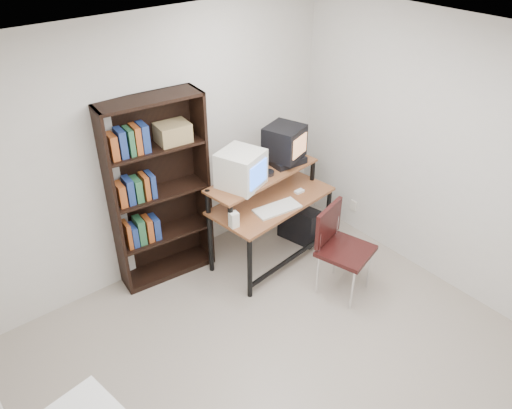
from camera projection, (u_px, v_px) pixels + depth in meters
floor at (294, 373)px, 4.19m from camera, size 4.00×4.00×0.01m
ceiling at (313, 66)px, 2.79m from camera, size 4.00×4.00×0.01m
back_wall at (159, 151)px, 4.79m from camera, size 4.00×0.01×2.60m
right_wall at (461, 165)px, 4.55m from camera, size 0.01×4.00×2.60m
computer_desk at (270, 202)px, 5.15m from camera, size 1.37×0.80×0.98m
crt_monitor at (241, 169)px, 4.79m from camera, size 0.49×0.49×0.37m
vcr at (287, 161)px, 5.25m from camera, size 0.38×0.28×0.08m
crt_tv at (285, 142)px, 5.15m from camera, size 0.45×0.45×0.34m
cd_spindle at (268, 173)px, 5.05m from camera, size 0.14×0.14×0.05m
keyboard at (277, 209)px, 4.96m from camera, size 0.49×0.27×0.03m
mousepad at (301, 193)px, 5.25m from camera, size 0.25×0.22×0.01m
mouse at (299, 192)px, 5.24m from camera, size 0.10×0.06×0.03m
desk_speaker at (234, 220)px, 4.67m from camera, size 0.09×0.08×0.17m
pc_tower at (299, 223)px, 5.67m from camera, size 0.30×0.48×0.42m
school_chair at (339, 242)px, 4.78m from camera, size 0.57×0.57×0.93m
bookshelf at (157, 190)px, 4.81m from camera, size 0.99×0.42×1.92m
wall_outlet at (353, 205)px, 5.83m from camera, size 0.02×0.08×0.12m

